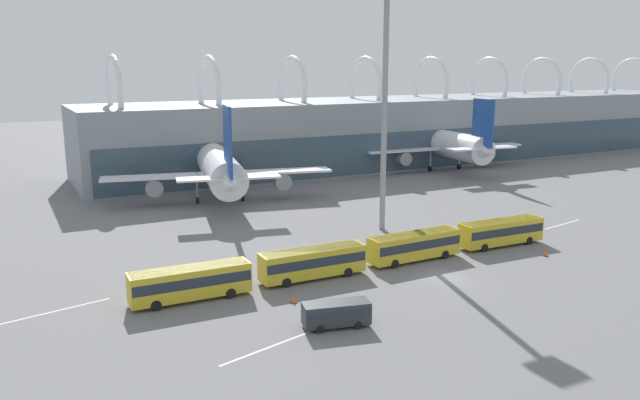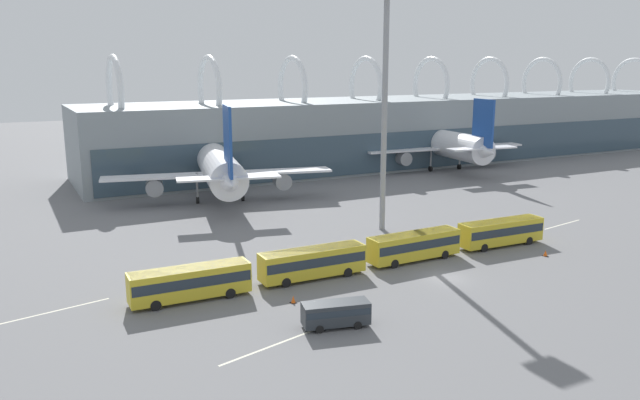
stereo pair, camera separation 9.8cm
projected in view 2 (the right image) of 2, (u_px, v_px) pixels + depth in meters
ground_plane at (446, 278)px, 65.51m from camera, size 440.00×440.00×0.00m
terminal_building at (429, 128)px, 145.48m from camera, size 156.67×24.21×23.85m
airliner_at_gate_near at (219, 167)px, 101.50m from camera, size 36.77×35.67×16.45m
airliner_at_gate_far at (443, 143)px, 132.06m from camera, size 36.87×36.06×15.60m
shuttle_bus_0 at (190, 281)px, 59.09m from camera, size 11.51×2.84×3.23m
shuttle_bus_1 at (313, 261)px, 65.07m from camera, size 11.49×2.75×3.23m
shuttle_bus_2 at (414, 245)px, 71.08m from camera, size 11.52×2.86×3.23m
shuttle_bus_3 at (501, 231)px, 76.92m from camera, size 11.53×2.91×3.23m
service_van_foreground at (336, 312)px, 53.19m from camera, size 6.07×3.27×2.20m
floodlight_mast at (385, 80)px, 80.74m from camera, size 3.09×3.09×31.41m
lane_stripe_0 at (280, 343)px, 50.34m from camera, size 11.45×3.29×0.01m
lane_stripe_1 at (53, 312)px, 56.71m from camera, size 10.19×2.36×0.01m
lane_stripe_2 at (563, 224)px, 87.56m from camera, size 8.60×1.81×0.01m
traffic_cone_0 at (293, 299)px, 58.72m from camera, size 0.58×0.58×0.72m
traffic_cone_1 at (545, 253)px, 73.07m from camera, size 0.61×0.61×0.71m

